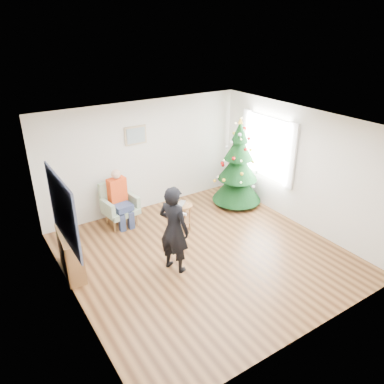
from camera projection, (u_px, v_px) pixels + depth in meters
floor at (204, 254)px, 7.37m from camera, size 5.00×5.00×0.00m
ceiling at (206, 125)px, 6.27m from camera, size 5.00×5.00×0.00m
wall_back at (144, 157)px, 8.73m from camera, size 5.00×0.00×5.00m
wall_front at (313, 263)px, 4.92m from camera, size 5.00×0.00×5.00m
wall_left at (68, 234)px, 5.59m from camera, size 0.00×5.00×5.00m
wall_right at (301, 168)px, 8.05m from camera, size 0.00×5.00×5.00m
window_panel at (268, 147)px, 8.72m from camera, size 0.04×1.30×1.40m
curtains at (267, 147)px, 8.70m from camera, size 0.05×1.75×1.50m
christmas_tree at (238, 167)px, 9.01m from camera, size 1.20×1.20×2.17m
stool at (183, 217)px, 8.15m from camera, size 0.40×0.40×0.60m
laptop at (183, 204)px, 8.02m from camera, size 0.38×0.38×0.03m
armchair at (120, 209)px, 8.35m from camera, size 0.78×0.73×0.98m
seated_person at (120, 198)px, 8.19m from camera, size 0.43×0.60×1.28m
standing_man at (174, 229)px, 6.62m from camera, size 0.61×0.71×1.66m
game_controller at (183, 214)px, 6.57m from camera, size 0.09×0.13×0.04m
console at (71, 253)px, 6.71m from camera, size 0.40×1.02×0.80m
garland at (67, 233)px, 6.53m from camera, size 0.14×0.90×0.14m
tapestry at (63, 210)px, 5.73m from camera, size 0.03×1.50×1.15m
framed_picture at (136, 135)px, 8.37m from camera, size 0.52×0.05×0.42m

